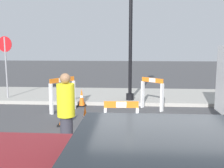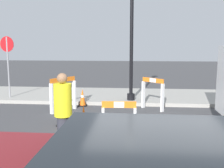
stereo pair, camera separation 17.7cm
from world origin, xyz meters
TOP-DOWN VIEW (x-y plane):
  - ground_plane at (0.00, 0.00)m, footprint 60.00×60.00m
  - sidewalk_slab at (0.00, 6.07)m, footprint 18.00×3.13m
  - streetlamp_post at (-0.60, 4.98)m, footprint 0.44×0.44m
  - stop_sign at (-5.45, 5.07)m, footprint 0.59×0.12m
  - barricade_0 at (-2.84, 3.59)m, footprint 0.71×0.87m
  - barricade_1 at (-0.81, 0.94)m, footprint 0.79×0.17m
  - barricade_2 at (0.16, 4.07)m, footprint 0.75×0.67m
  - traffic_cone_0 at (-2.44, 2.06)m, footprint 0.30×0.30m
  - traffic_cone_1 at (-0.17, 0.82)m, footprint 0.30×0.30m
  - traffic_cone_2 at (-1.72, 1.42)m, footprint 0.30×0.30m
  - traffic_cone_3 at (-2.35, 4.38)m, footprint 0.30×0.30m
  - person_worker at (-1.90, 0.23)m, footprint 0.44×0.44m

SIDE VIEW (x-z plane):
  - ground_plane at x=0.00m, z-range 0.00..0.00m
  - sidewalk_slab at x=0.00m, z-range 0.00..0.13m
  - traffic_cone_1 at x=-0.17m, z-range -0.01..0.46m
  - traffic_cone_3 at x=-2.35m, z-range -0.01..0.62m
  - traffic_cone_0 at x=-2.44m, z-range -0.01..0.65m
  - traffic_cone_2 at x=-1.72m, z-range -0.01..0.73m
  - barricade_1 at x=-0.81m, z-range 0.03..1.00m
  - barricade_2 at x=0.16m, z-range 0.04..1.14m
  - barricade_0 at x=-2.84m, z-range 0.06..1.21m
  - person_worker at x=-1.90m, z-range 0.06..1.73m
  - stop_sign at x=-5.45m, z-range 0.54..2.94m
  - streetlamp_post at x=-0.60m, z-range 0.83..5.59m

